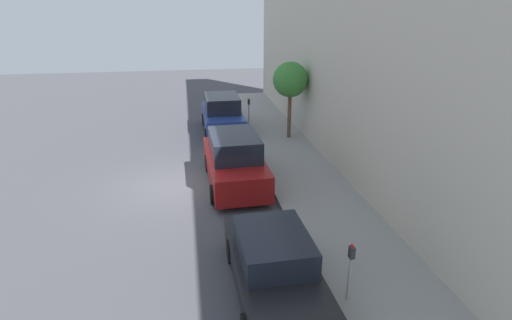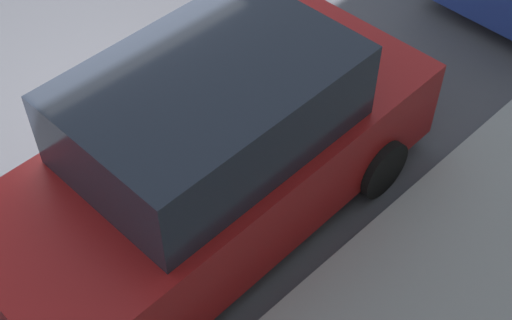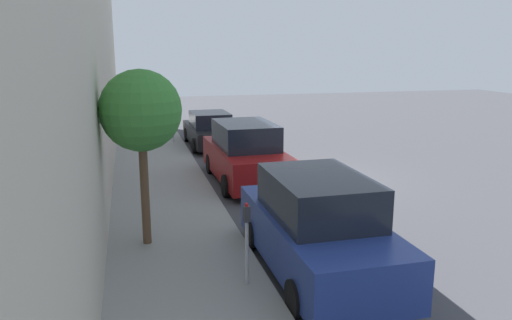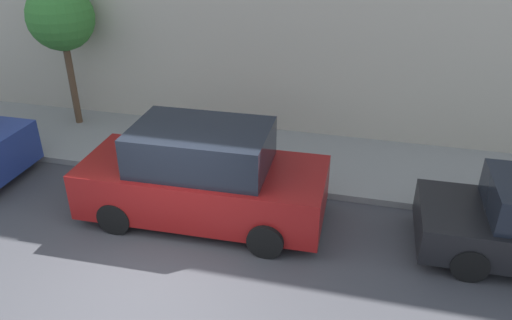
% 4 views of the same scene
% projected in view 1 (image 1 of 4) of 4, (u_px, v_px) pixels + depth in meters
% --- Properties ---
extents(ground_plane, '(60.00, 60.00, 0.00)m').
position_uv_depth(ground_plane, '(176.00, 186.00, 15.18)').
color(ground_plane, '#424247').
extents(sidewalk, '(2.97, 32.00, 0.15)m').
position_uv_depth(sidewalk, '(302.00, 175.00, 15.95)').
color(sidewalk, gray).
rests_on(sidewalk, ground_plane).
extents(building_facade, '(2.00, 32.00, 11.29)m').
position_uv_depth(building_facade, '(375.00, 28.00, 14.35)').
color(building_facade, beige).
rests_on(building_facade, ground_plane).
extents(parked_sedan_nearest, '(1.92, 4.53, 1.54)m').
position_uv_depth(parked_sedan_nearest, '(274.00, 266.00, 9.31)').
color(parked_sedan_nearest, black).
rests_on(parked_sedan_nearest, ground_plane).
extents(parked_suv_second, '(2.08, 4.84, 1.98)m').
position_uv_depth(parked_suv_second, '(234.00, 161.00, 15.04)').
color(parked_suv_second, maroon).
rests_on(parked_suv_second, ground_plane).
extents(parked_suv_third, '(2.08, 4.81, 1.98)m').
position_uv_depth(parked_suv_third, '(222.00, 115.00, 21.43)').
color(parked_suv_third, navy).
rests_on(parked_suv_third, ground_plane).
extents(parking_meter_near, '(0.11, 0.15, 1.43)m').
position_uv_depth(parking_meter_near, '(350.00, 266.00, 8.78)').
color(parking_meter_near, '#ADADB2').
rests_on(parking_meter_near, sidewalk).
extents(parking_meter_far, '(0.11, 0.15, 1.53)m').
position_uv_depth(parking_meter_far, '(249.00, 109.00, 22.01)').
color(parking_meter_far, '#ADADB2').
rests_on(parking_meter_far, sidewalk).
extents(street_tree, '(1.71, 1.71, 3.78)m').
position_uv_depth(street_tree, '(290.00, 80.00, 19.34)').
color(street_tree, brown).
rests_on(street_tree, sidewalk).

